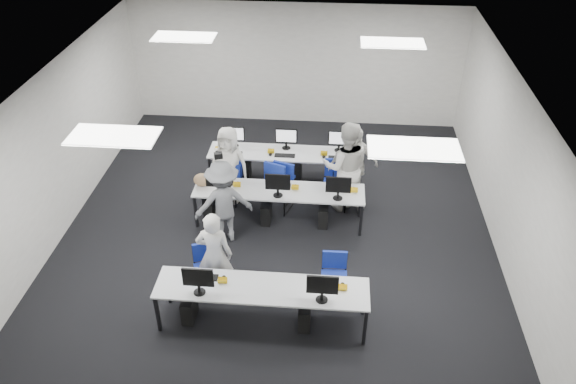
# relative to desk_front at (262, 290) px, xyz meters

# --- Properties ---
(room) EXTENTS (9.00, 9.02, 3.00)m
(room) POSITION_rel_desk_front_xyz_m (0.00, 2.40, 0.82)
(room) COLOR black
(room) RESTS_ON ground
(ceiling_panels) EXTENTS (5.20, 4.60, 0.02)m
(ceiling_panels) POSITION_rel_desk_front_xyz_m (0.00, 2.40, 2.30)
(ceiling_panels) COLOR white
(ceiling_panels) RESTS_ON room
(desk_front) EXTENTS (3.20, 0.70, 0.73)m
(desk_front) POSITION_rel_desk_front_xyz_m (0.00, 0.00, 0.00)
(desk_front) COLOR #B3B5B8
(desk_front) RESTS_ON ground
(desk_mid) EXTENTS (3.20, 0.70, 0.73)m
(desk_mid) POSITION_rel_desk_front_xyz_m (0.00, 2.60, 0.00)
(desk_mid) COLOR #B3B5B8
(desk_mid) RESTS_ON ground
(desk_back) EXTENTS (3.20, 0.70, 0.73)m
(desk_back) POSITION_rel_desk_front_xyz_m (0.00, 4.00, 0.00)
(desk_back) COLOR #B3B5B8
(desk_back) RESTS_ON ground
(equipment_front) EXTENTS (2.51, 0.41, 1.19)m
(equipment_front) POSITION_rel_desk_front_xyz_m (-0.19, -0.02, -0.32)
(equipment_front) COLOR #0C2BA0
(equipment_front) RESTS_ON desk_front
(equipment_mid) EXTENTS (2.91, 0.41, 1.19)m
(equipment_mid) POSITION_rel_desk_front_xyz_m (-0.19, 2.58, -0.32)
(equipment_mid) COLOR white
(equipment_mid) RESTS_ON desk_mid
(equipment_back) EXTENTS (2.91, 0.41, 1.19)m
(equipment_back) POSITION_rel_desk_front_xyz_m (0.19, 4.02, -0.32)
(equipment_back) COLOR white
(equipment_back) RESTS_ON desk_back
(chair_0) EXTENTS (0.54, 0.57, 0.86)m
(chair_0) POSITION_rel_desk_front_xyz_m (-0.97, 0.63, -0.41)
(chair_0) COLOR navy
(chair_0) RESTS_ON ground
(chair_1) EXTENTS (0.42, 0.46, 0.84)m
(chair_1) POSITION_rel_desk_front_xyz_m (1.08, 0.61, -0.41)
(chair_1) COLOR navy
(chair_1) RESTS_ON ground
(chair_2) EXTENTS (0.50, 0.53, 0.85)m
(chair_2) POSITION_rel_desk_front_xyz_m (-1.05, 3.24, -0.41)
(chair_2) COLOR navy
(chair_2) RESTS_ON ground
(chair_3) EXTENTS (0.60, 0.62, 0.93)m
(chair_3) POSITION_rel_desk_front_xyz_m (-0.03, 3.07, -0.39)
(chair_3) COLOR navy
(chair_3) RESTS_ON ground
(chair_4) EXTENTS (0.47, 0.51, 0.96)m
(chair_4) POSITION_rel_desk_front_xyz_m (1.06, 3.24, -0.38)
(chair_4) COLOR navy
(chair_4) RESTS_ON ground
(chair_5) EXTENTS (0.49, 0.52, 0.84)m
(chair_5) POSITION_rel_desk_front_xyz_m (-1.04, 3.38, -0.41)
(chair_5) COLOR navy
(chair_5) RESTS_ON ground
(chair_6) EXTENTS (0.63, 0.65, 0.97)m
(chair_6) POSITION_rel_desk_front_xyz_m (-0.06, 3.33, -0.37)
(chair_6) COLOR navy
(chair_6) RESTS_ON ground
(chair_7) EXTENTS (0.44, 0.47, 0.81)m
(chair_7) POSITION_rel_desk_front_xyz_m (1.17, 3.45, -0.42)
(chair_7) COLOR navy
(chair_7) RESTS_ON ground
(handbag) EXTENTS (0.34, 0.23, 0.27)m
(handbag) POSITION_rel_desk_front_xyz_m (-1.45, 2.63, 0.18)
(handbag) COLOR #98784E
(handbag) RESTS_ON desk_mid
(student_0) EXTENTS (0.59, 0.40, 1.59)m
(student_0) POSITION_rel_desk_front_xyz_m (-0.83, 0.61, 0.11)
(student_0) COLOR beige
(student_0) RESTS_ON ground
(student_1) EXTENTS (0.93, 0.74, 1.87)m
(student_1) POSITION_rel_desk_front_xyz_m (1.24, 3.22, 0.25)
(student_1) COLOR beige
(student_1) RESTS_ON ground
(student_2) EXTENTS (0.87, 0.64, 1.62)m
(student_2) POSITION_rel_desk_front_xyz_m (-1.05, 3.29, 0.13)
(student_2) COLOR beige
(student_2) RESTS_ON ground
(student_3) EXTENTS (1.07, 0.65, 1.71)m
(student_3) POSITION_rel_desk_front_xyz_m (1.38, 3.37, 0.17)
(student_3) COLOR beige
(student_3) RESTS_ON ground
(photographer) EXTENTS (1.20, 0.94, 1.63)m
(photographer) POSITION_rel_desk_front_xyz_m (-0.94, 2.00, 0.14)
(photographer) COLOR slate
(photographer) RESTS_ON ground
(dslr_camera) EXTENTS (0.19, 0.22, 0.10)m
(dslr_camera) POSITION_rel_desk_front_xyz_m (-1.00, 2.17, 1.01)
(dslr_camera) COLOR black
(dslr_camera) RESTS_ON photographer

